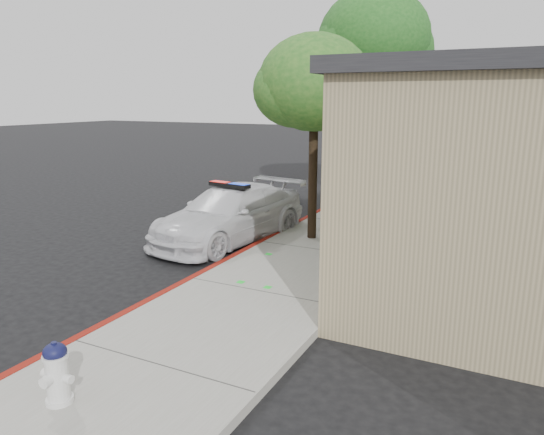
{
  "coord_description": "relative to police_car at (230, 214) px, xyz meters",
  "views": [
    {
      "loc": [
        5.84,
        -7.86,
        3.66
      ],
      "look_at": [
        1.27,
        1.23,
        1.27
      ],
      "focal_mm": 33.43,
      "sensor_mm": 36.0,
      "label": 1
    }
  ],
  "objects": [
    {
      "name": "ground",
      "position": [
        0.95,
        -3.2,
        -0.72
      ],
      "size": [
        120.0,
        120.0,
        0.0
      ],
      "primitive_type": "plane",
      "color": "black",
      "rests_on": "ground"
    },
    {
      "name": "police_car",
      "position": [
        0.0,
        0.0,
        0.0
      ],
      "size": [
        2.71,
        5.16,
        1.55
      ],
      "rotation": [
        0.0,
        0.0,
        -0.15
      ],
      "color": "silver",
      "rests_on": "ground"
    },
    {
      "name": "street_tree_near",
      "position": [
        2.03,
        0.72,
        3.21
      ],
      "size": [
        3.01,
        2.77,
        5.06
      ],
      "rotation": [
        0.0,
        0.0,
        -0.3
      ],
      "color": "black",
      "rests_on": "sidewalk"
    },
    {
      "name": "street_tree_far",
      "position": [
        1.76,
        7.63,
        4.09
      ],
      "size": [
        3.46,
        3.28,
        6.2
      ],
      "rotation": [
        0.0,
        0.0,
        -0.03
      ],
      "color": "black",
      "rests_on": "sidewalk"
    },
    {
      "name": "fire_hydrant",
      "position": [
        2.15,
        -7.42,
        -0.18
      ],
      "size": [
        0.44,
        0.38,
        0.77
      ],
      "rotation": [
        0.0,
        0.0,
        0.07
      ],
      "color": "silver",
      "rests_on": "sidewalk"
    },
    {
      "name": "red_curb",
      "position": [
        1.01,
        -0.2,
        -0.64
      ],
      "size": [
        0.14,
        60.0,
        0.16
      ],
      "primitive_type": "cube",
      "color": "maroon",
      "rests_on": "ground"
    },
    {
      "name": "sidewalk",
      "position": [
        2.55,
        -0.2,
        -0.64
      ],
      "size": [
        3.2,
        60.0,
        0.15
      ],
      "primitive_type": "cube",
      "color": "gray",
      "rests_on": "ground"
    },
    {
      "name": "street_tree_mid",
      "position": [
        1.94,
        6.09,
        4.72
      ],
      "size": [
        3.71,
        3.76,
        7.01
      ],
      "rotation": [
        0.0,
        0.0,
        0.2
      ],
      "color": "black",
      "rests_on": "sidewalk"
    }
  ]
}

